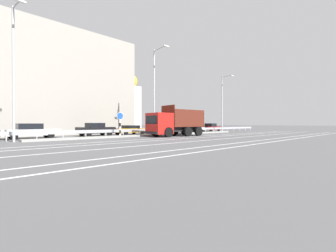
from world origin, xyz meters
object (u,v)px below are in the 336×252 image
at_px(dump_truck, 170,125).
at_px(parked_car_6, 211,127).
at_px(street_lamp_0, 14,68).
at_px(street_lamp_2, 223,101).
at_px(parked_car_1, 31,131).
at_px(median_road_sign, 120,124).
at_px(parked_car_4, 164,128).
at_px(parked_car_5, 192,128).
at_px(street_lamp_1, 155,88).
at_px(church_tower, 131,103).
at_px(parked_car_2, 96,129).
at_px(parked_car_3, 130,130).

height_order(dump_truck, parked_car_6, dump_truck).
distance_m(dump_truck, street_lamp_0, 14.79).
relative_size(street_lamp_2, parked_car_1, 1.88).
distance_m(median_road_sign, parked_car_6, 21.44).
relative_size(parked_car_1, parked_car_6, 1.13).
distance_m(parked_car_4, parked_car_6, 11.42).
height_order(parked_car_1, parked_car_5, parked_car_1).
distance_m(street_lamp_1, parked_car_5, 12.85).
xyz_separation_m(parked_car_4, church_tower, (8.44, 21.11, 5.71)).
relative_size(parked_car_4, church_tower, 0.33).
distance_m(street_lamp_0, parked_car_5, 25.79).
bearing_deg(street_lamp_2, parked_car_2, 167.36).
bearing_deg(median_road_sign, parked_car_3, 45.63).
xyz_separation_m(street_lamp_2, church_tower, (-0.44, 25.21, 1.46)).
relative_size(median_road_sign, church_tower, 0.18).
distance_m(parked_car_4, parked_car_5, 6.23).
distance_m(parked_car_6, church_tower, 22.07).
bearing_deg(parked_car_1, street_lamp_1, 71.46).
xyz_separation_m(street_lamp_2, parked_car_4, (-8.89, 4.10, -4.25)).
bearing_deg(street_lamp_1, street_lamp_0, 179.94).
bearing_deg(parked_car_1, street_lamp_0, -25.54).
bearing_deg(parked_car_5, median_road_sign, -78.60).
relative_size(median_road_sign, parked_car_4, 0.56).
xyz_separation_m(street_lamp_1, parked_car_3, (-0.74, 4.08, -4.96)).
bearing_deg(parked_car_3, parked_car_6, -93.78).
relative_size(street_lamp_0, parked_car_4, 2.25).
distance_m(dump_truck, median_road_sign, 5.41).
xyz_separation_m(street_lamp_2, parked_car_5, (-2.66, 4.16, -4.27)).
xyz_separation_m(parked_car_3, parked_car_5, (11.94, -0.15, 0.06)).
bearing_deg(church_tower, street_lamp_1, -118.25).
height_order(parked_car_5, parked_car_6, parked_car_6).
bearing_deg(median_road_sign, church_tower, 54.02).
height_order(dump_truck, parked_car_4, dump_truck).
distance_m(dump_truck, street_lamp_1, 4.94).
distance_m(street_lamp_0, parked_car_4, 19.79).
height_order(dump_truck, median_road_sign, dump_truck).
relative_size(median_road_sign, parked_car_1, 0.54).
relative_size(median_road_sign, parked_car_3, 0.60).
bearing_deg(street_lamp_2, parked_car_3, 163.54).
distance_m(dump_truck, parked_car_3, 6.59).
bearing_deg(dump_truck, parked_car_4, -32.19).
xyz_separation_m(street_lamp_1, parked_car_1, (-11.88, 4.03, -4.88)).
bearing_deg(dump_truck, church_tower, -20.44).
distance_m(median_road_sign, church_tower, 31.23).
bearing_deg(parked_car_2, street_lamp_1, 53.05).
bearing_deg(median_road_sign, dump_truck, -27.02).
bearing_deg(parked_car_6, street_lamp_2, -34.98).
height_order(median_road_sign, parked_car_1, median_road_sign).
bearing_deg(parked_car_2, parked_car_3, 90.08).
xyz_separation_m(street_lamp_0, parked_car_1, (1.93, 4.01, -4.87)).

